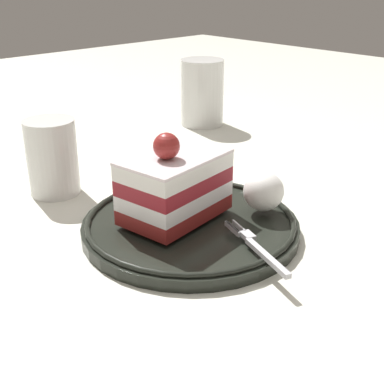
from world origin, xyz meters
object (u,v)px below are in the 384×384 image
at_px(dessert_plate, 192,225).
at_px(drink_glass_near, 53,162).
at_px(cake_slice, 175,185).
at_px(whipped_cream_dollop, 264,191).
at_px(fork, 254,245).
at_px(drink_glass_far, 202,96).

bearing_deg(dessert_plate, drink_glass_near, 104.12).
relative_size(cake_slice, whipped_cream_dollop, 2.72).
xyz_separation_m(cake_slice, whipped_cream_dollop, (0.08, -0.05, -0.01)).
xyz_separation_m(whipped_cream_dollop, drink_glass_near, (-0.12, 0.23, 0.00)).
relative_size(cake_slice, drink_glass_near, 1.28).
relative_size(fork, drink_glass_near, 1.15).
bearing_deg(dessert_plate, drink_glass_far, 43.88).
xyz_separation_m(fork, drink_glass_far, (0.30, 0.37, 0.03)).
bearing_deg(dessert_plate, whipped_cream_dollop, -27.84).
relative_size(whipped_cream_dollop, drink_glass_near, 0.47).
distance_m(cake_slice, whipped_cream_dollop, 0.10).
height_order(dessert_plate, cake_slice, cake_slice).
height_order(dessert_plate, drink_glass_far, drink_glass_far).
distance_m(cake_slice, drink_glass_near, 0.18).
bearing_deg(cake_slice, fork, -85.54).
relative_size(cake_slice, fork, 1.11).
bearing_deg(fork, drink_glass_far, 51.23).
xyz_separation_m(dessert_plate, drink_glass_far, (0.30, 0.29, 0.04)).
relative_size(cake_slice, drink_glass_far, 1.05).
bearing_deg(drink_glass_near, dessert_plate, -75.88).
xyz_separation_m(dessert_plate, cake_slice, (-0.01, 0.02, 0.04)).
distance_m(dessert_plate, whipped_cream_dollop, 0.09).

